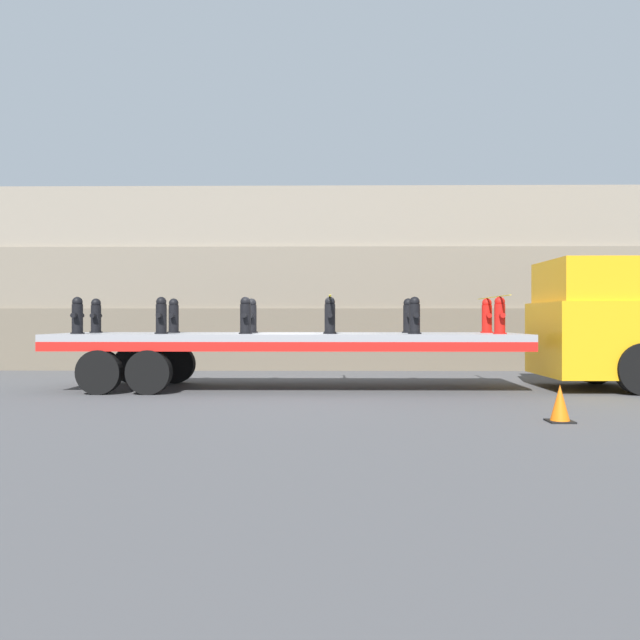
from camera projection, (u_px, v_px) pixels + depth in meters
name	position (u px, v px, depth m)	size (l,w,h in m)	color
ground_plane	(289.00, 388.00, 14.18)	(120.00, 120.00, 0.00)	#474749
rock_cliff	(301.00, 281.00, 20.62)	(60.00, 3.30, 5.71)	#665B4C
truck_cab	(599.00, 325.00, 14.09)	(2.49, 2.59, 2.91)	orange
flatbed_trailer	(260.00, 343.00, 14.19)	(10.46, 2.60, 1.26)	gray
fire_hydrant_black_near_0	(77.00, 316.00, 13.69)	(0.29, 0.53, 0.81)	black
fire_hydrant_black_far_0	(96.00, 316.00, 14.79)	(0.29, 0.53, 0.81)	black
fire_hydrant_black_near_1	(161.00, 316.00, 13.67)	(0.29, 0.53, 0.81)	black
fire_hydrant_black_far_1	(174.00, 316.00, 14.77)	(0.29, 0.53, 0.81)	black
fire_hydrant_black_near_2	(245.00, 316.00, 13.64)	(0.29, 0.53, 0.81)	black
fire_hydrant_black_far_2	(252.00, 316.00, 14.74)	(0.29, 0.53, 0.81)	black
fire_hydrant_black_near_3	(330.00, 316.00, 13.62)	(0.29, 0.53, 0.81)	black
fire_hydrant_black_far_3	(330.00, 316.00, 14.72)	(0.29, 0.53, 0.81)	black
fire_hydrant_black_near_4	(415.00, 316.00, 13.60)	(0.29, 0.53, 0.81)	black
fire_hydrant_black_far_4	(408.00, 316.00, 14.69)	(0.29, 0.53, 0.81)	black
fire_hydrant_red_near_5	(500.00, 316.00, 13.57)	(0.29, 0.53, 0.81)	red
fire_hydrant_red_far_5	(487.00, 316.00, 14.67)	(0.29, 0.53, 0.81)	red
cargo_strap_rear	(330.00, 297.00, 14.17)	(0.05, 2.70, 0.01)	yellow
cargo_strap_middle	(493.00, 297.00, 14.12)	(0.05, 2.70, 0.01)	yellow
traffic_cone	(560.00, 404.00, 9.56)	(0.38, 0.38, 0.57)	black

